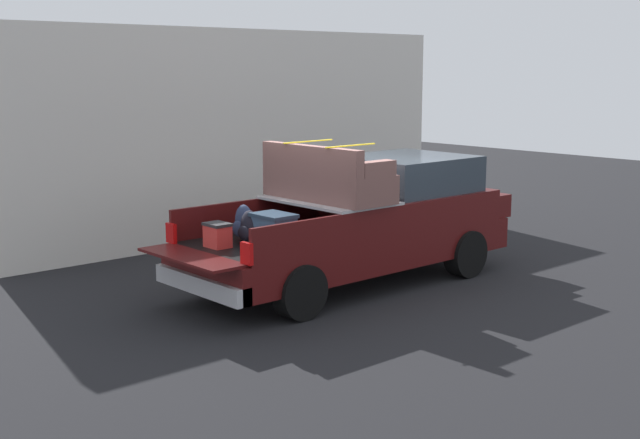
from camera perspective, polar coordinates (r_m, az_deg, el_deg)
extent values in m
plane|color=black|center=(13.16, 1.95, -4.41)|extent=(40.00, 40.00, 0.00)
cube|color=#470F0F|center=(13.02, 1.97, -1.83)|extent=(5.50, 1.92, 0.49)
cube|color=black|center=(12.18, -2.10, -1.40)|extent=(2.80, 1.80, 0.04)
cube|color=#470F0F|center=(12.85, -4.76, 0.23)|extent=(2.80, 0.06, 0.50)
cube|color=#470F0F|center=(11.45, 0.87, -0.98)|extent=(2.80, 0.06, 0.50)
cube|color=#470F0F|center=(13.04, 2.52, 0.40)|extent=(0.06, 1.80, 0.50)
cube|color=#470F0F|center=(11.21, -8.71, -2.54)|extent=(0.55, 1.80, 0.04)
cube|color=#B2B2B7|center=(12.59, 0.59, 1.30)|extent=(1.25, 1.92, 0.04)
cube|color=#470F0F|center=(13.88, 6.01, 0.96)|extent=(2.30, 1.92, 0.50)
cube|color=#2D3842|center=(13.73, 5.77, 3.11)|extent=(1.94, 1.76, 0.57)
cube|color=#470F0F|center=(14.91, 9.50, 1.28)|extent=(0.40, 1.82, 0.38)
cube|color=#B2B2B7|center=(11.38, -8.00, -4.34)|extent=(0.24, 1.92, 0.24)
cube|color=red|center=(12.04, -10.01, -0.92)|extent=(0.06, 0.20, 0.28)
cube|color=red|center=(10.61, -4.97, -2.30)|extent=(0.06, 0.20, 0.28)
cylinder|color=black|center=(14.89, 4.49, -1.20)|extent=(0.76, 0.30, 0.76)
cylinder|color=black|center=(13.76, 9.79, -2.27)|extent=(0.76, 0.30, 0.76)
cylinder|color=black|center=(12.64, -6.57, -3.30)|extent=(0.76, 0.30, 0.76)
cylinder|color=black|center=(11.29, -1.38, -4.89)|extent=(0.76, 0.30, 0.76)
cube|color=#335170|center=(11.63, -3.14, -0.84)|extent=(0.40, 0.55, 0.41)
cube|color=#23394E|center=(11.59, -3.15, 0.28)|extent=(0.44, 0.59, 0.05)
ellipsoid|color=black|center=(11.81, -4.74, -0.53)|extent=(0.20, 0.37, 0.48)
ellipsoid|color=black|center=(11.76, -5.16, -0.93)|extent=(0.09, 0.26, 0.21)
ellipsoid|color=#283351|center=(12.07, -5.15, -0.20)|extent=(0.20, 0.35, 0.52)
ellipsoid|color=#283351|center=(12.02, -5.56, -0.62)|extent=(0.09, 0.24, 0.23)
cube|color=red|center=(11.66, -6.93, -1.15)|extent=(0.26, 0.34, 0.30)
cube|color=#262628|center=(11.63, -6.95, -0.33)|extent=(0.28, 0.36, 0.04)
cube|color=brown|center=(12.56, 0.60, 2.34)|extent=(0.87, 2.06, 0.42)
cube|color=brown|center=(12.27, -0.63, 4.08)|extent=(0.16, 2.06, 0.40)
cube|color=brown|center=(13.25, -1.96, 4.14)|extent=(0.63, 0.20, 0.22)
cube|color=brown|center=(11.89, 3.80, 3.42)|extent=(0.63, 0.20, 0.22)
cube|color=yellow|center=(12.83, -0.80, 5.30)|extent=(0.97, 0.03, 0.02)
cube|color=yellow|center=(12.15, 2.08, 5.01)|extent=(0.97, 0.03, 0.02)
cube|color=silver|center=(16.73, -5.14, 5.75)|extent=(10.07, 0.36, 4.05)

